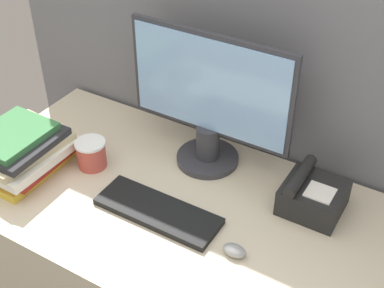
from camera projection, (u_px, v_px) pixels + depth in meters
The scene contains 7 objects.
cubicle_panel_rear at pixel (262, 109), 1.78m from camera, with size 1.98×0.04×1.74m.
monitor at pixel (209, 104), 1.65m from camera, with size 0.55×0.21×0.46m.
keyboard at pixel (158, 211), 1.58m from camera, with size 0.38×0.13×0.02m.
mouse at pixel (235, 250), 1.45m from camera, with size 0.07×0.04×0.03m.
coffee_cup at pixel (91, 154), 1.74m from camera, with size 0.10×0.10×0.09m.
book_stack at pixel (22, 151), 1.70m from camera, with size 0.27×0.31×0.15m.
desk_telephone at pixel (312, 196), 1.57m from camera, with size 0.18×0.18×0.12m.
Camera 1 is at (0.56, -0.63, 1.84)m, focal length 50.00 mm.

